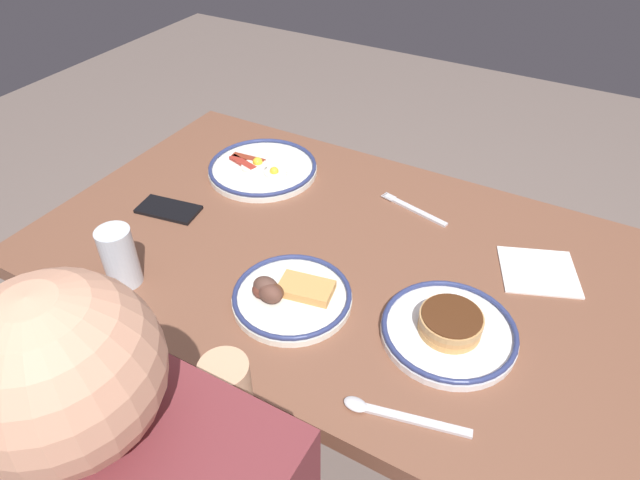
% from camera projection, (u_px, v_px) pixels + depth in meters
% --- Properties ---
extents(ground_plane, '(6.00, 6.00, 0.00)m').
position_uv_depth(ground_plane, '(347.00, 442.00, 1.62)').
color(ground_plane, '#74645C').
extents(dining_table, '(1.40, 0.79, 0.73)m').
position_uv_depth(dining_table, '(357.00, 286.00, 1.21)').
color(dining_table, brown).
rests_on(dining_table, ground_plane).
extents(plate_near_main, '(0.28, 0.28, 0.04)m').
position_uv_depth(plate_near_main, '(263.00, 168.00, 1.41)').
color(plate_near_main, white).
rests_on(plate_near_main, dining_table).
extents(plate_center_pancakes, '(0.23, 0.23, 0.05)m').
position_uv_depth(plate_center_pancakes, '(290.00, 295.00, 1.04)').
color(plate_center_pancakes, white).
rests_on(plate_center_pancakes, dining_table).
extents(plate_far_companion, '(0.24, 0.24, 0.05)m').
position_uv_depth(plate_far_companion, '(449.00, 329.00, 0.98)').
color(plate_far_companion, white).
rests_on(plate_far_companion, dining_table).
extents(drinking_glass, '(0.07, 0.07, 0.13)m').
position_uv_depth(drinking_glass, '(120.00, 260.00, 1.06)').
color(drinking_glass, silver).
rests_on(drinking_glass, dining_table).
extents(cell_phone, '(0.15, 0.09, 0.01)m').
position_uv_depth(cell_phone, '(169.00, 209.00, 1.28)').
color(cell_phone, black).
rests_on(cell_phone, dining_table).
extents(paper_napkin, '(0.19, 0.19, 0.00)m').
position_uv_depth(paper_napkin, '(538.00, 271.00, 1.12)').
color(paper_napkin, white).
rests_on(paper_napkin, dining_table).
extents(fork_near, '(0.18, 0.06, 0.01)m').
position_uv_depth(fork_near, '(413.00, 209.00, 1.28)').
color(fork_near, silver).
rests_on(fork_near, dining_table).
extents(tea_spoon, '(0.20, 0.06, 0.01)m').
position_uv_depth(tea_spoon, '(388.00, 413.00, 0.86)').
color(tea_spoon, silver).
rests_on(tea_spoon, dining_table).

